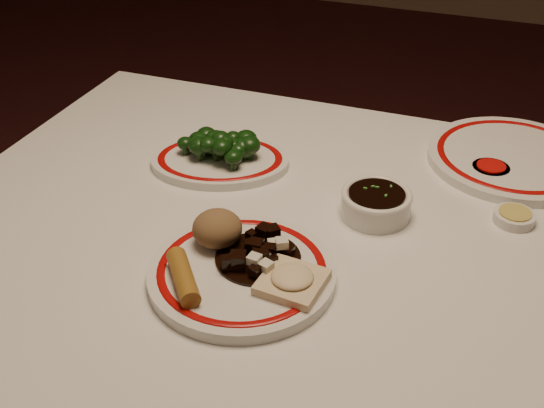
{
  "coord_description": "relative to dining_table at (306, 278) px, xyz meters",
  "views": [
    {
      "loc": [
        0.24,
        -0.81,
        1.36
      ],
      "look_at": [
        -0.05,
        -0.02,
        0.8
      ],
      "focal_mm": 45.0,
      "sensor_mm": 36.0,
      "label": 1
    }
  ],
  "objects": [
    {
      "name": "dining_table",
      "position": [
        0.0,
        0.0,
        0.0
      ],
      "size": [
        1.2,
        0.9,
        0.75
      ],
      "color": "white",
      "rests_on": "ground"
    },
    {
      "name": "main_plate",
      "position": [
        -0.05,
        -0.14,
        0.1
      ],
      "size": [
        0.32,
        0.32,
        0.02
      ],
      "color": "silver",
      "rests_on": "dining_table"
    },
    {
      "name": "rice_mound",
      "position": [
        -0.11,
        -0.1,
        0.14
      ],
      "size": [
        0.07,
        0.07,
        0.05
      ],
      "primitive_type": "ellipsoid",
      "color": "brown",
      "rests_on": "main_plate"
    },
    {
      "name": "spring_roll",
      "position": [
        -0.11,
        -0.2,
        0.12
      ],
      "size": [
        0.08,
        0.1,
        0.03
      ],
      "primitive_type": "cylinder",
      "rotation": [
        1.57,
        0.0,
        0.66
      ],
      "color": "#9F6F27",
      "rests_on": "main_plate"
    },
    {
      "name": "fried_wonton",
      "position": [
        0.03,
        -0.15,
        0.12
      ],
      "size": [
        0.09,
        0.09,
        0.02
      ],
      "color": "beige",
      "rests_on": "main_plate"
    },
    {
      "name": "stirfry_heap",
      "position": [
        -0.04,
        -0.11,
        0.12
      ],
      "size": [
        0.12,
        0.12,
        0.03
      ],
      "color": "black",
      "rests_on": "main_plate"
    },
    {
      "name": "broccoli_plate",
      "position": [
        -0.21,
        0.14,
        0.1
      ],
      "size": [
        0.29,
        0.27,
        0.02
      ],
      "color": "silver",
      "rests_on": "dining_table"
    },
    {
      "name": "broccoli_pile",
      "position": [
        -0.2,
        0.14,
        0.13
      ],
      "size": [
        0.15,
        0.1,
        0.05
      ],
      "color": "#23471C",
      "rests_on": "broccoli_plate"
    },
    {
      "name": "soy_bowl",
      "position": [
        0.09,
        0.08,
        0.11
      ],
      "size": [
        0.11,
        0.11,
        0.04
      ],
      "color": "silver",
      "rests_on": "dining_table"
    },
    {
      "name": "sweet_sour_dish",
      "position": [
        0.24,
        0.27,
        0.1
      ],
      "size": [
        0.06,
        0.06,
        0.02
      ],
      "color": "silver",
      "rests_on": "dining_table"
    },
    {
      "name": "mustard_dish",
      "position": [
        0.29,
        0.14,
        0.1
      ],
      "size": [
        0.06,
        0.06,
        0.02
      ],
      "color": "silver",
      "rests_on": "dining_table"
    },
    {
      "name": "far_plate",
      "position": [
        0.28,
        0.33,
        0.1
      ],
      "size": [
        0.39,
        0.39,
        0.02
      ],
      "color": "silver",
      "rests_on": "dining_table"
    }
  ]
}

